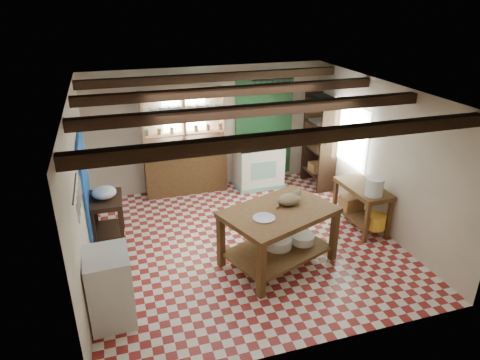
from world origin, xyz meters
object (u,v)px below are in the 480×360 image
object	(u,v)px
stove	(258,165)
right_counter	(361,207)
white_cabinet	(110,287)
prep_table	(108,219)
cat	(289,200)
work_table	(278,237)

from	to	relation	value
stove	right_counter	xyz separation A→B (m)	(1.16, -2.26, -0.09)
stove	white_cabinet	xyz separation A→B (m)	(-3.24, -3.42, 0.00)
prep_table	cat	size ratio (longest dim) A/B	2.14
work_table	white_cabinet	xyz separation A→B (m)	(-2.54, -0.54, 0.03)
stove	work_table	bearing A→B (deg)	-105.01
prep_table	white_cabinet	world-z (taller)	white_cabinet
prep_table	cat	bearing A→B (deg)	-24.65
work_table	white_cabinet	world-z (taller)	white_cabinet
stove	prep_table	distance (m)	3.50
stove	prep_table	bearing A→B (deg)	-158.31
work_table	stove	xyz separation A→B (m)	(0.70, 2.88, 0.02)
work_table	cat	bearing A→B (deg)	11.31
right_counter	stove	bearing A→B (deg)	115.11
work_table	stove	world-z (taller)	stove
stove	white_cabinet	distance (m)	4.71
stove	right_counter	bearing A→B (deg)	-64.15
prep_table	right_counter	world-z (taller)	right_counter
stove	prep_table	world-z (taller)	stove
white_cabinet	right_counter	bearing A→B (deg)	12.65
work_table	right_counter	size ratio (longest dim) A/B	1.47
work_table	white_cabinet	size ratio (longest dim) A/B	1.66
stove	right_counter	size ratio (longest dim) A/B	0.89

